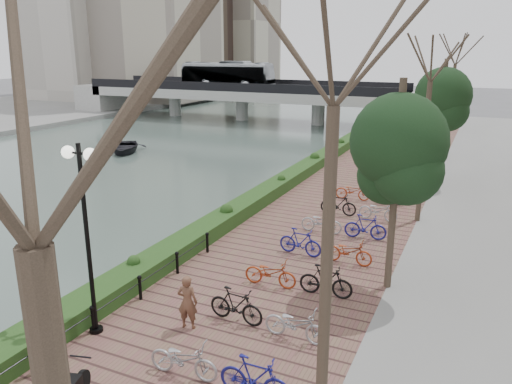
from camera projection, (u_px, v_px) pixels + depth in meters
The scene contains 10 objects.
river_water at pixel (129, 152), 39.26m from camera, with size 30.00×130.00×0.02m, color #44554F.
promenade at pixel (338, 205), 24.99m from camera, with size 8.00×75.00×0.50m, color brown.
hedge at pixel (293, 176), 28.39m from camera, with size 1.10×56.00×0.60m, color #1D3E16.
chain_fence at pixel (65, 340), 12.35m from camera, with size 0.10×14.10×0.70m.
lamppost at pixel (84, 201), 12.35m from camera, with size 1.02×0.32×5.11m.
pedestrian at pixel (187, 302), 13.34m from camera, with size 0.55×0.36×1.52m, color brown.
bicycle_parking at pixel (323, 248), 17.75m from camera, with size 2.40×17.32×1.00m.
street_trees at pixel (412, 165), 18.23m from camera, with size 3.20×37.12×6.80m.
bridge at pixel (239, 90), 55.94m from camera, with size 36.00×10.77×6.50m.
boat at pixel (125, 147), 38.74m from camera, with size 3.02×4.22×0.87m, color black.
Camera 1 is at (10.26, -5.87, 7.78)m, focal length 35.00 mm.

